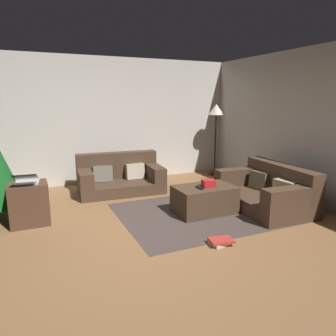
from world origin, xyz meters
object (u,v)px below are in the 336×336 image
Objects in this scene: side_table at (29,204)px; book_stack at (221,242)px; laptop at (26,181)px; tv_remote at (200,188)px; ottoman at (204,200)px; couch_right at (268,191)px; couch_left at (120,177)px; corner_lamp at (216,115)px; gift_box at (209,183)px.

book_stack is at bearing -38.47° from side_table.
tv_remote is at bearing -14.57° from laptop.
ottoman is 2.88× the size of book_stack.
laptop reaches higher than couch_right.
side_table is at bearing 141.53° from book_stack.
couch_left is at bearing 34.17° from side_table.
corner_lamp reaches higher than book_stack.
book_stack is 0.19× the size of corner_lamp.
couch_right reaches higher than tv_remote.
side_table is at bearing 38.02° from couch_left.
corner_lamp is (4.02, 1.49, 1.10)m from side_table.
laptop is 2.73m from book_stack.
corner_lamp is (4.03, 1.56, 0.75)m from laptop.
side_table is 0.36m from laptop.
corner_lamp reaches higher than couch_left.
gift_box is 2.62m from laptop.
book_stack is at bearing -112.80° from gift_box.
couch_left is 5.06× the size of book_stack.
corner_lamp reaches higher than tv_remote.
book_stack is (-0.43, -1.01, -0.44)m from gift_box.
couch_right is 5.13× the size of book_stack.
couch_left reaches higher than gift_box.
side_table reaches higher than book_stack.
book_stack is (2.12, -1.61, -0.61)m from laptop.
laptop is (-2.38, 0.62, 0.22)m from tv_remote.
couch_right is 1.10m from ottoman.
couch_right is at bearing -8.44° from gift_box.
couch_right is 1.23m from tv_remote.
laptop is (-3.59, 0.75, 0.38)m from couch_right.
side_table is 0.36× the size of corner_lamp.
book_stack is at bearing -121.07° from corner_lamp.
couch_left is 2.04m from laptop.
gift_box is at bearing -13.24° from laptop.
gift_box is (0.04, -0.05, 0.27)m from ottoman.
side_table is at bearing 81.01° from couch_right.
couch_left is 1.94m from tv_remote.
side_table is (-3.58, 0.82, 0.03)m from couch_right.
tv_remote reaches higher than book_stack.
gift_box is 2.63m from side_table.
side_table is at bearing 161.64° from tv_remote.
gift_box is (-1.04, 0.15, 0.21)m from couch_right.
side_table is 4.43m from corner_lamp.
couch_right is 10.27× the size of tv_remote.
laptop is at bearing -158.88° from corner_lamp.
couch_left reaches higher than tv_remote.
corner_lamp is (2.40, 0.39, 1.13)m from couch_left.
gift_box is at bearing 85.44° from couch_right.
tv_remote is at bearing 75.47° from book_stack.
ottoman is (-1.08, 0.20, -0.06)m from couch_right.
couch_right is 1.00× the size of corner_lamp.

